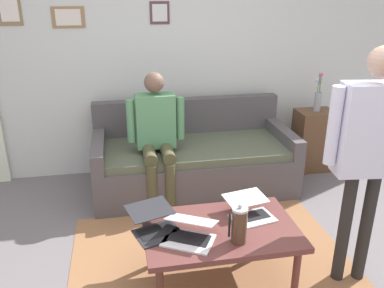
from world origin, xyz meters
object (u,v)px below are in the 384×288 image
at_px(coffee_table, 220,234).
at_px(person_standing, 370,141).
at_px(couch, 193,160).
at_px(side_shelf, 313,140).
at_px(laptop_right, 155,225).
at_px(laptop_center, 190,233).
at_px(laptop_left, 250,211).
at_px(french_press, 239,225).
at_px(person_seated, 157,131).
at_px(flower_vase, 318,98).

bearing_deg(coffee_table, person_standing, 172.58).
xyz_separation_m(couch, side_shelf, (-1.46, -0.18, 0.05)).
bearing_deg(couch, coffee_table, 86.30).
distance_m(laptop_right, person_standing, 1.51).
height_order(coffee_table, side_shelf, side_shelf).
bearing_deg(laptop_center, laptop_left, -157.63).
relative_size(couch, side_shelf, 2.88).
xyz_separation_m(couch, laptop_center, (0.33, 1.63, 0.21)).
bearing_deg(french_press, laptop_right, -23.26).
bearing_deg(couch, person_seated, 29.83).
bearing_deg(person_seated, side_shelf, -167.60).
bearing_deg(person_seated, laptop_center, 92.58).
distance_m(flower_vase, person_seated, 1.90).
height_order(couch, laptop_left, couch).
xyz_separation_m(coffee_table, laptop_center, (0.23, 0.09, 0.09)).
height_order(french_press, flower_vase, flower_vase).
bearing_deg(person_seated, laptop_right, 83.25).
height_order(couch, laptop_right, couch).
bearing_deg(flower_vase, laptop_right, 39.94).
height_order(couch, flower_vase, flower_vase).
distance_m(laptop_left, person_seated, 1.34).
height_order(coffee_table, person_seated, person_seated).
bearing_deg(laptop_right, side_shelf, -140.07).
bearing_deg(couch, flower_vase, -172.95).
xyz_separation_m(coffee_table, flower_vase, (-1.55, -1.72, 0.45)).
bearing_deg(laptop_center, couch, -101.54).
relative_size(side_shelf, person_standing, 0.42).
bearing_deg(laptop_left, side_shelf, -129.08).
bearing_deg(person_seated, coffee_table, 102.73).
xyz_separation_m(laptop_center, side_shelf, (-1.79, -1.81, -0.15)).
height_order(coffee_table, flower_vase, flower_vase).
xyz_separation_m(laptop_left, person_standing, (-0.70, 0.23, 0.57)).
height_order(french_press, side_shelf, french_press).
bearing_deg(laptop_left, flower_vase, -129.05).
bearing_deg(laptop_left, couch, -84.25).
bearing_deg(couch, person_standing, 116.98).
relative_size(coffee_table, french_press, 3.79).
height_order(laptop_right, side_shelf, side_shelf).
xyz_separation_m(couch, laptop_left, (-0.14, 1.44, 0.20)).
relative_size(coffee_table, flower_vase, 2.41).
bearing_deg(french_press, laptop_center, -15.90).
bearing_deg(side_shelf, french_press, 52.02).
distance_m(french_press, person_seated, 1.54).
xyz_separation_m(laptop_right, french_press, (-0.52, 0.22, 0.08)).
height_order(flower_vase, person_seated, person_seated).
relative_size(laptop_left, side_shelf, 0.52).
bearing_deg(person_standing, couch, -63.02).
relative_size(laptop_left, french_press, 1.32).
distance_m(couch, french_press, 1.74).
bearing_deg(couch, french_press, 89.11).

